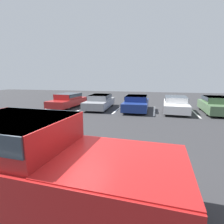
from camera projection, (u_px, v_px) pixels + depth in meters
name	position (u px, v px, depth m)	size (l,w,h in m)	color
ground_plane	(51.00, 190.00, 4.14)	(60.00, 60.00, 0.00)	#2D2D30
stall_stripe_a	(55.00, 106.00, 16.14)	(0.12, 4.01, 0.01)	white
stall_stripe_b	(85.00, 108.00, 15.43)	(0.12, 4.01, 0.01)	white
stall_stripe_c	(118.00, 109.00, 14.72)	(0.12, 4.01, 0.01)	white
stall_stripe_d	(154.00, 111.00, 14.02)	(0.12, 4.01, 0.01)	white
stall_stripe_e	(194.00, 113.00, 13.31)	(0.12, 4.01, 0.01)	white
pickup_truck	(30.00, 162.00, 3.58)	(6.19, 2.22, 1.85)	#A51919
parked_sedan_a	(68.00, 100.00, 15.65)	(1.96, 4.49, 1.23)	maroon
parked_sedan_b	(100.00, 101.00, 15.11)	(2.00, 4.69, 1.17)	gray
parked_sedan_c	(136.00, 103.00, 14.05)	(1.89, 4.29, 1.20)	navy
parked_sedan_d	(176.00, 104.00, 13.60)	(1.96, 4.58, 1.18)	silver
parked_sedan_e	(216.00, 104.00, 13.03)	(1.84, 4.28, 1.23)	#4C6B47
traffic_cone	(1.00, 131.00, 7.87)	(0.37, 0.37, 0.52)	black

